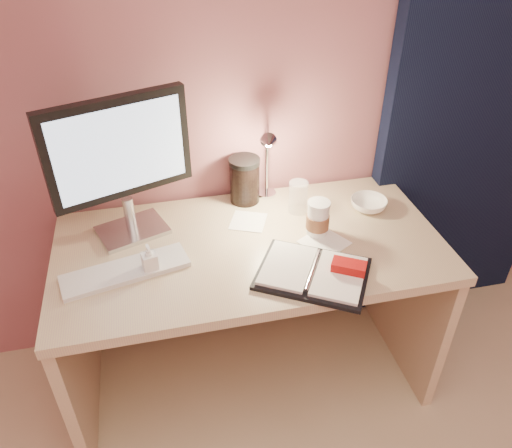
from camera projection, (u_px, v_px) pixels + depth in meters
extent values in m
plane|color=#B06674|center=(227.00, 69.00, 1.80)|extent=(3.50, 0.00, 3.50)
cube|color=black|center=(485.00, 91.00, 2.03)|extent=(0.85, 0.08, 2.20)
cube|color=tan|center=(250.00, 248.00, 1.82)|extent=(1.40, 0.70, 0.04)
cube|color=tan|center=(78.00, 347.00, 1.91)|extent=(0.04, 0.66, 0.69)
cube|color=tan|center=(404.00, 292.00, 2.16)|extent=(0.04, 0.66, 0.69)
cube|color=tan|center=(235.00, 258.00, 2.26)|extent=(1.32, 0.03, 0.55)
cube|color=silver|center=(132.00, 230.00, 1.86)|extent=(0.29, 0.25, 0.02)
cylinder|color=silver|center=(130.00, 214.00, 1.82)|extent=(0.04, 0.04, 0.13)
cube|color=black|center=(118.00, 147.00, 1.66)|extent=(0.48, 0.20, 0.35)
cube|color=#B5D4F6|center=(114.00, 152.00, 1.64)|extent=(0.42, 0.15, 0.30)
cube|color=white|center=(126.00, 271.00, 1.67)|extent=(0.44, 0.21, 0.02)
cube|color=black|center=(313.00, 274.00, 1.66)|extent=(0.44, 0.41, 0.01)
cube|color=white|center=(288.00, 266.00, 1.68)|extent=(0.25, 0.28, 0.01)
cube|color=white|center=(339.00, 276.00, 1.63)|extent=(0.25, 0.28, 0.01)
cube|color=red|center=(349.00, 266.00, 1.64)|extent=(0.12, 0.11, 0.03)
cube|color=white|center=(324.00, 242.00, 1.81)|extent=(0.20, 0.20, 0.00)
cube|color=white|center=(248.00, 221.00, 1.92)|extent=(0.17, 0.17, 0.00)
cylinder|color=white|center=(318.00, 219.00, 1.82)|extent=(0.08, 0.08, 0.13)
cylinder|color=brown|center=(318.00, 221.00, 1.83)|extent=(0.09, 0.09, 0.05)
cylinder|color=white|center=(319.00, 204.00, 1.78)|extent=(0.08, 0.08, 0.01)
cylinder|color=white|center=(298.00, 197.00, 1.94)|extent=(0.07, 0.07, 0.13)
imported|color=white|center=(369.00, 204.00, 1.98)|extent=(0.15, 0.15, 0.04)
imported|color=white|center=(149.00, 259.00, 1.65)|extent=(0.06, 0.06, 0.11)
cylinder|color=black|center=(245.00, 182.00, 2.00)|extent=(0.12, 0.12, 0.17)
cylinder|color=silver|center=(266.00, 193.00, 2.08)|extent=(0.08, 0.08, 0.01)
cylinder|color=silver|center=(267.00, 160.00, 1.99)|extent=(0.01, 0.01, 0.30)
cone|color=silver|center=(284.00, 142.00, 1.80)|extent=(0.07, 0.06, 0.06)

